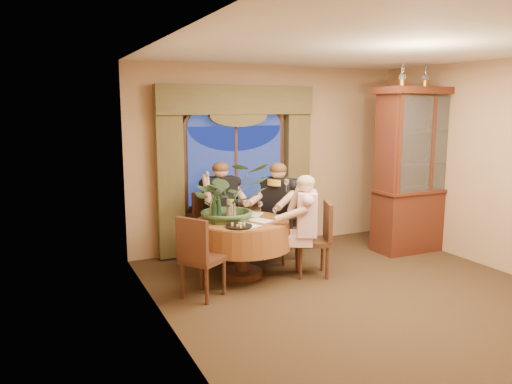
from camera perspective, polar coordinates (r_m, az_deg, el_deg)
name	(u,v)px	position (r m, az deg, el deg)	size (l,w,h in m)	color
floor	(363,297)	(6.06, 12.17, -11.60)	(5.00, 5.00, 0.00)	black
wall_back	(269,157)	(7.83, 1.55, 3.98)	(4.50, 4.50, 0.00)	#9D7856
wall_right	(509,168)	(7.29, 26.93, 2.51)	(5.00, 5.00, 0.00)	#9D7856
ceiling	(373,48)	(5.69, 13.22, 15.71)	(5.00, 5.00, 0.00)	white
window	(236,166)	(7.53, -2.33, 2.99)	(1.62, 0.10, 1.32)	navy
arched_transom	(235,114)	(7.48, -2.37, 8.93)	(1.60, 0.06, 0.44)	navy
drapery_left	(170,178)	(7.18, -9.80, 1.55)	(0.38, 0.14, 2.32)	#463F23
drapery_right	(297,171)	(7.95, 4.71, 2.45)	(0.38, 0.14, 2.32)	#463F23
swag_valance	(237,100)	(7.41, -2.14, 10.47)	(2.45, 0.16, 0.42)	#463F23
dining_table	(242,248)	(6.49, -1.61, -6.44)	(1.29, 1.29, 0.75)	maroon
china_cabinet	(420,170)	(7.97, 18.26, 2.39)	(1.52, 0.60, 2.46)	#3B1810
oil_lamp_left	(403,75)	(7.64, 16.40, 12.73)	(0.11, 0.11, 0.34)	#A5722D
oil_lamp_center	(426,76)	(7.93, 18.81, 12.49)	(0.11, 0.11, 0.34)	#A5722D
oil_lamp_right	(447,76)	(8.23, 21.04, 12.24)	(0.11, 0.11, 0.34)	#A5722D
chair_right	(312,240)	(6.54, 6.43, -5.42)	(0.42, 0.42, 0.96)	black
chair_back_right	(280,228)	(7.13, 2.80, -4.11)	(0.42, 0.42, 0.96)	black
chair_back	(212,227)	(7.18, -5.04, -4.02)	(0.42, 0.42, 0.96)	black
chair_front_left	(203,257)	(5.81, -6.06, -7.38)	(0.42, 0.42, 0.96)	black
person_pink	(307,227)	(6.40, 5.81, -3.98)	(0.48, 0.44, 1.34)	beige
person_back	(221,210)	(7.21, -4.06, -2.09)	(0.51, 0.47, 1.42)	black
person_scarf	(279,211)	(7.13, 2.60, -2.24)	(0.51, 0.46, 1.41)	black
stoneware_vase	(231,210)	(6.40, -2.88, -2.02)	(0.14, 0.14, 0.26)	#9F8567
centerpiece_plant	(229,170)	(6.34, -3.10, 2.51)	(1.01, 1.12, 0.87)	#3A5936
olive_bowl	(244,218)	(6.38, -1.32, -3.04)	(0.14, 0.14, 0.05)	#566233
cheese_platter	(239,226)	(6.01, -1.95, -3.95)	(0.33, 0.33, 0.02)	black
wine_bottle_0	(218,210)	(6.19, -4.32, -2.12)	(0.07, 0.07, 0.33)	black
wine_bottle_1	(218,206)	(6.46, -4.34, -1.62)	(0.07, 0.07, 0.33)	black
wine_bottle_2	(214,211)	(6.16, -4.82, -2.19)	(0.07, 0.07, 0.33)	black
wine_bottle_3	(213,208)	(6.34, -4.97, -1.85)	(0.07, 0.07, 0.33)	tan
tasting_paper_0	(260,220)	(6.36, 0.49, -3.26)	(0.21, 0.30, 0.00)	white
tasting_paper_1	(254,215)	(6.70, -0.28, -2.59)	(0.21, 0.30, 0.00)	white
tasting_paper_2	(247,225)	(6.10, -1.08, -3.83)	(0.21, 0.30, 0.00)	white
wine_glass_person_pink	(275,213)	(6.36, 2.19, -2.47)	(0.07, 0.07, 0.18)	silver
wine_glass_person_back	(231,207)	(6.77, -2.91, -1.73)	(0.07, 0.07, 0.18)	silver
wine_glass_person_scarf	(260,208)	(6.72, 0.51, -1.80)	(0.07, 0.07, 0.18)	silver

